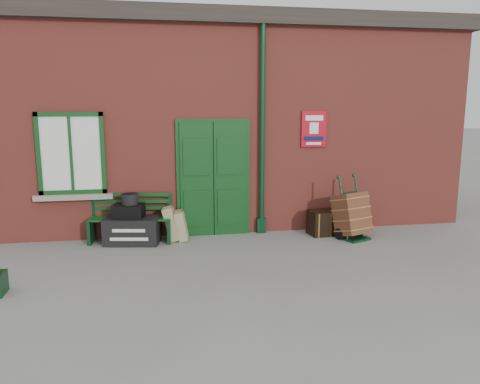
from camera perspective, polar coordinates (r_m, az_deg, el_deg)
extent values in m
plane|color=gray|center=(7.95, 0.23, -7.90)|extent=(80.00, 80.00, 0.00)
cube|color=#AA4236|center=(11.02, -2.98, 7.84)|extent=(10.00, 4.00, 4.00)
cube|color=#38302B|center=(11.13, -3.09, 18.96)|extent=(10.30, 4.30, 0.30)
cube|color=#103D16|center=(9.06, -3.25, 1.53)|extent=(1.42, 0.12, 2.32)
cube|color=white|center=(9.06, -19.90, 4.43)|extent=(1.20, 0.08, 1.50)
cylinder|color=#0C3319|center=(9.08, 2.73, 7.27)|extent=(0.10, 0.10, 4.00)
cube|color=#B50C1E|center=(9.41, 8.97, 7.57)|extent=(0.50, 0.03, 0.70)
cube|color=#103D16|center=(8.90, -13.22, -3.17)|extent=(1.54, 0.58, 0.04)
cube|color=#103D16|center=(9.05, -13.05, -1.12)|extent=(1.49, 0.23, 0.40)
cube|color=#0C3319|center=(9.11, -17.64, -4.53)|extent=(0.12, 0.45, 0.45)
cube|color=#0C3319|center=(8.85, -8.56, -4.58)|extent=(0.12, 0.45, 0.45)
cube|color=black|center=(8.86, -13.00, -4.59)|extent=(1.06, 0.70, 0.49)
cube|color=black|center=(8.78, -13.42, -2.28)|extent=(0.60, 0.48, 0.24)
cylinder|color=black|center=(8.76, -13.28, -0.83)|extent=(0.34, 0.34, 0.20)
cube|color=tan|center=(8.95, -8.33, -3.72)|extent=(0.38, 0.48, 0.66)
cube|color=tan|center=(8.92, -7.16, -4.05)|extent=(0.30, 0.43, 0.56)
cube|color=#0C3319|center=(9.18, 13.98, -5.54)|extent=(0.55, 0.48, 0.05)
cylinder|color=#0C3319|center=(9.02, 12.49, -2.00)|extent=(0.15, 0.32, 1.17)
cylinder|color=#0C3319|center=(9.30, 14.29, -1.70)|extent=(0.15, 0.32, 1.17)
cylinder|color=black|center=(9.10, 12.00, -5.03)|extent=(0.12, 0.22, 0.22)
cylinder|color=black|center=(9.47, 14.35, -4.52)|extent=(0.12, 0.22, 0.22)
cube|color=brown|center=(9.17, 13.45, -2.60)|extent=(0.76, 0.79, 0.87)
cube|color=black|center=(9.39, 10.45, -3.66)|extent=(0.71, 0.50, 0.48)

